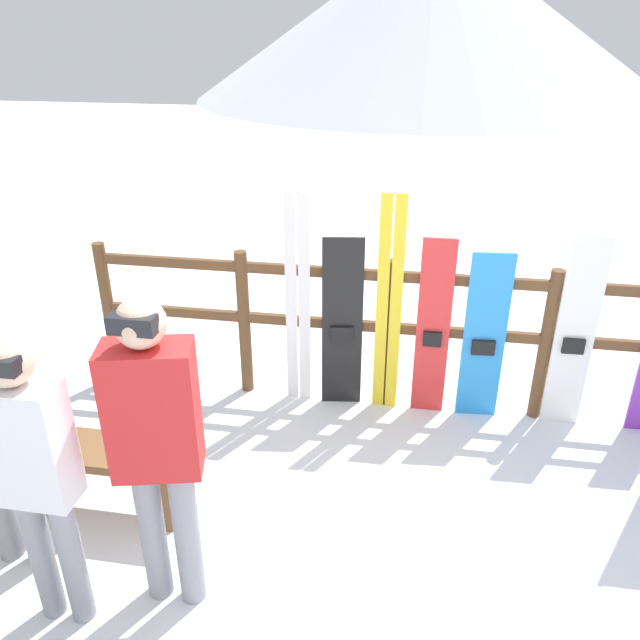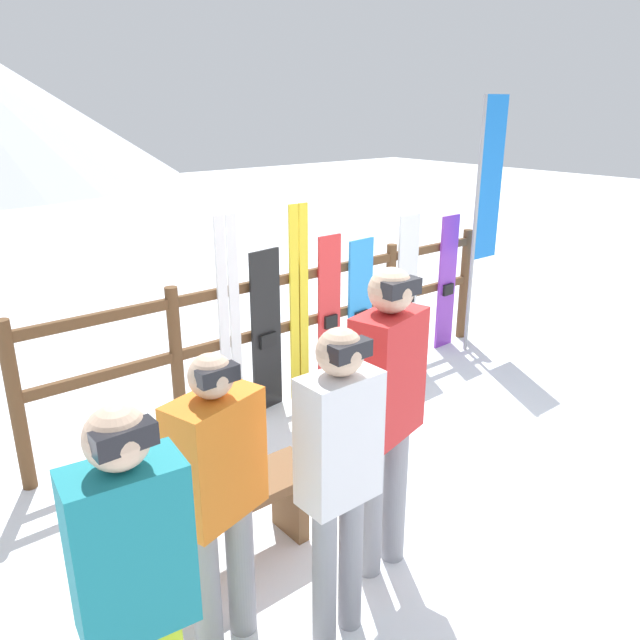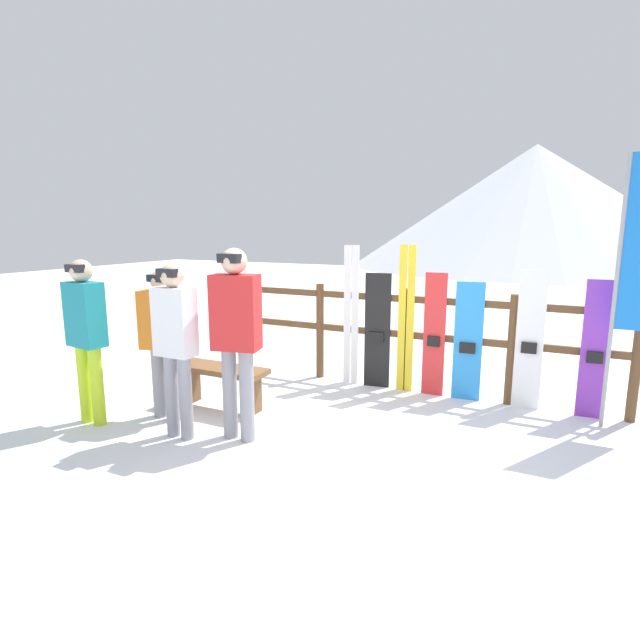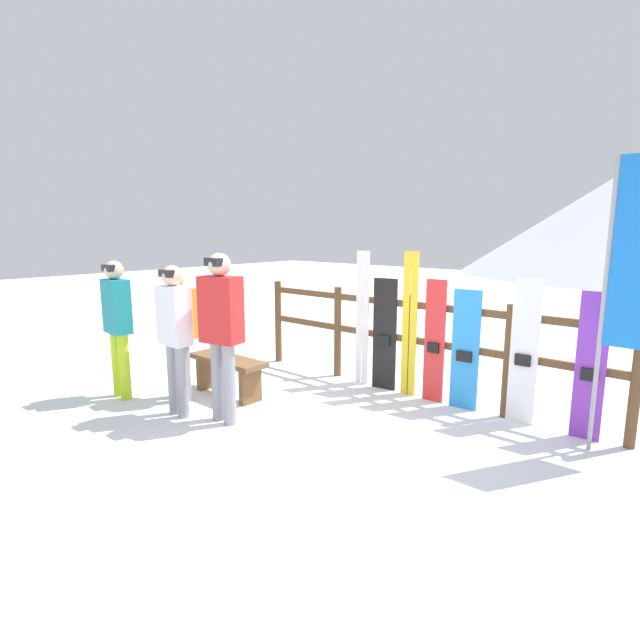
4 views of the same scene
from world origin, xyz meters
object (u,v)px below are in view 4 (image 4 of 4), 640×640
Objects in this scene: bench at (228,368)px; person_red at (221,325)px; snowboard_red at (434,342)px; snowboard_blue at (465,351)px; snowboard_purple at (590,367)px; rental_flag at (623,275)px; ski_pair_yellow at (410,325)px; ski_pair_white at (362,318)px; person_white at (175,329)px; person_teal at (117,319)px; person_orange at (178,327)px; snowboard_white at (524,353)px; snowboard_black_stripe at (385,335)px.

person_red is at bearing -40.90° from bench.
snowboard_blue is at bearing -0.01° from snowboard_red.
rental_flag reaches higher than snowboard_purple.
snowboard_red is at bearing -0.57° from ski_pair_yellow.
person_red is 1.02× the size of ski_pair_white.
person_white is 0.63× the size of rental_flag.
ski_pair_yellow is (2.56, 2.40, -0.09)m from person_teal.
person_teal is 3.51m from ski_pair_yellow.
ski_pair_white is at bearing 70.60° from person_white.
ski_pair_yellow is (0.99, 2.07, -0.17)m from person_red.
person_orange is at bearing -139.84° from snowboard_red.
rental_flag is at bearing -4.55° from ski_pair_white.
snowboard_blue reaches higher than bench.
ski_pair_yellow reaches higher than snowboard_red.
bench is 3.40m from snowboard_white.
person_white is at bearing -123.57° from ski_pair_yellow.
ski_pair_yellow reaches higher than snowboard_purple.
rental_flag reaches higher than snowboard_red.
snowboard_black_stripe is at bearing -179.44° from ski_pair_yellow.
person_teal is 1.61m from person_red.
person_red is 2.72m from snowboard_blue.
snowboard_blue is at bearing 171.26° from rental_flag.
snowboard_purple is (2.01, -0.00, -0.16)m from ski_pair_yellow.
snowboard_white is at bearing 0.00° from snowboard_red.
person_teal is 3.27m from snowboard_black_stripe.
snowboard_purple reaches higher than snowboard_blue.
person_white reaches higher than bench.
rental_flag reaches higher than snowboard_white.
person_red reaches higher than snowboard_blue.
person_red is 1.26× the size of snowboard_black_stripe.
snowboard_red is (1.06, -0.00, -0.15)m from ski_pair_white.
rental_flag reaches higher than snowboard_black_stripe.
person_red is 3.16m from snowboard_white.
snowboard_blue is at bearing 35.86° from person_orange.
snowboard_white reaches higher than snowboard_black_stripe.
person_orange is at bearing 173.80° from person_red.
snowboard_white is 1.25m from rental_flag.
snowboard_red is (2.32, 1.96, -0.17)m from person_orange.
ski_pair_yellow is at bearing 179.72° from snowboard_blue.
ski_pair_yellow is 1.21× the size of snowboard_red.
person_teal reaches higher than snowboard_white.
rental_flag is at bearing 28.64° from person_white.
bench is 3.97m from snowboard_purple.
person_teal is 5.17m from snowboard_purple.
snowboard_white reaches higher than snowboard_purple.
snowboard_purple is at bearing 134.41° from rental_flag.
ski_pair_yellow reaches higher than bench.
person_white is at bearing -147.11° from snowboard_purple.
snowboard_white is at bearing 30.27° from person_orange.
snowboard_red is at bearing 36.86° from bench.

